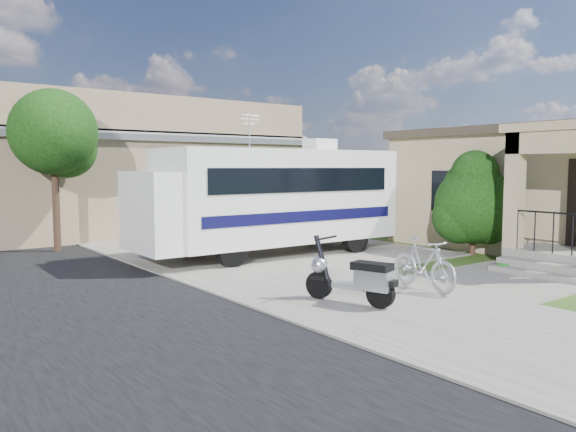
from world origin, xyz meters
TOP-DOWN VIEW (x-y plane):
  - ground at (0.00, 0.00)m, footprint 120.00×120.00m
  - sidewalk_slab at (-1.00, 10.00)m, footprint 4.00×80.00m
  - driveway_slab at (1.50, 4.50)m, footprint 7.00×6.00m
  - walk_slab at (3.00, -1.00)m, footprint 4.00×3.00m
  - house at (8.88, 1.43)m, footprint 9.47×7.80m
  - warehouse at (0.00, 13.97)m, footprint 12.50×8.40m
  - street_tree_a at (-3.70, 9.05)m, footprint 2.44×2.40m
  - motorhome at (0.56, 4.67)m, footprint 7.35×2.51m
  - shrub at (5.18, 1.61)m, footprint 2.33×2.22m
  - scooter at (-1.49, -0.71)m, footprint 0.84×1.70m
  - bicycle at (0.36, -0.67)m, footprint 0.67×1.71m
  - garden_hose at (3.58, -0.39)m, footprint 0.37×0.37m

SIDE VIEW (x-z plane):
  - ground at x=0.00m, z-range 0.00..0.00m
  - driveway_slab at x=1.50m, z-range 0.00..0.05m
  - walk_slab at x=3.00m, z-range 0.00..0.05m
  - sidewalk_slab at x=-1.00m, z-range 0.00..0.06m
  - garden_hose at x=3.58m, z-range 0.00..0.17m
  - bicycle at x=0.36m, z-range 0.00..1.00m
  - scooter at x=-1.49m, z-range -0.06..1.08m
  - shrub at x=5.18m, z-range 0.03..2.89m
  - motorhome at x=0.56m, z-range -0.27..3.48m
  - house at x=8.88m, z-range 0.00..3.55m
  - warehouse at x=0.00m, z-range -0.53..4.51m
  - street_tree_a at x=-3.70m, z-range 0.96..5.54m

